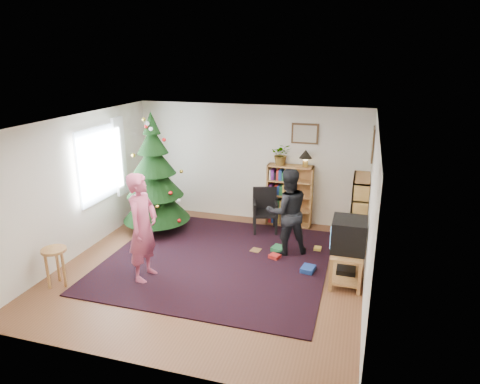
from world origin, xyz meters
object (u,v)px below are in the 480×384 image
(picture_back, at_px, (305,134))
(potted_plant, at_px, (281,154))
(crt_tv, at_px, (349,235))
(picture_right, at_px, (373,144))
(bookshelf_right, at_px, (359,209))
(table_lamp, at_px, (306,155))
(stool, at_px, (55,257))
(tv_stand, at_px, (347,262))
(person_standing, at_px, (143,227))
(christmas_tree, at_px, (155,183))
(person_by_chair, at_px, (287,212))
(bookshelf_back, at_px, (289,195))
(armchair, at_px, (266,208))

(picture_back, relative_size, potted_plant, 1.24)
(picture_back, bearing_deg, crt_tv, -64.68)
(picture_back, height_order, potted_plant, picture_back)
(picture_right, relative_size, bookshelf_right, 0.46)
(crt_tv, height_order, table_lamp, table_lamp)
(crt_tv, bearing_deg, stool, -161.59)
(tv_stand, distance_m, person_standing, 3.29)
(christmas_tree, height_order, table_lamp, christmas_tree)
(person_standing, bearing_deg, person_by_chair, -50.84)
(bookshelf_back, height_order, potted_plant, potted_plant)
(picture_right, height_order, tv_stand, picture_right)
(christmas_tree, xyz_separation_m, bookshelf_back, (2.54, 1.10, -0.36))
(christmas_tree, bearing_deg, picture_back, 23.94)
(crt_tv, relative_size, person_standing, 0.33)
(tv_stand, distance_m, person_by_chair, 1.42)
(picture_back, bearing_deg, potted_plant, -163.21)
(bookshelf_right, relative_size, person_by_chair, 0.81)
(christmas_tree, height_order, stool, christmas_tree)
(picture_right, distance_m, bookshelf_right, 1.30)
(tv_stand, relative_size, potted_plant, 1.95)
(picture_back, distance_m, potted_plant, 0.63)
(bookshelf_right, distance_m, table_lamp, 1.52)
(bookshelf_back, distance_m, crt_tv, 2.50)
(bookshelf_back, xyz_separation_m, potted_plant, (-0.20, 0.00, 0.86))
(table_lamp, bearing_deg, picture_back, 111.31)
(tv_stand, relative_size, crt_tv, 1.50)
(christmas_tree, distance_m, person_standing, 1.99)
(tv_stand, bearing_deg, stool, -161.60)
(picture_back, xyz_separation_m, picture_right, (1.33, -0.73, 0.00))
(stool, bearing_deg, person_by_chair, 34.03)
(crt_tv, distance_m, table_lamp, 2.46)
(stool, distance_m, table_lamp, 4.99)
(christmas_tree, bearing_deg, person_by_chair, -5.76)
(crt_tv, height_order, stool, crt_tv)
(bookshelf_back, distance_m, table_lamp, 0.92)
(bookshelf_back, bearing_deg, picture_back, 28.63)
(person_standing, bearing_deg, bookshelf_right, -51.65)
(bookshelf_back, bearing_deg, bookshelf_right, -19.10)
(picture_right, xyz_separation_m, christmas_tree, (-4.12, -0.51, -0.93))
(bookshelf_right, height_order, person_by_chair, person_by_chair)
(crt_tv, bearing_deg, christmas_tree, 165.25)
(picture_back, xyz_separation_m, stool, (-3.28, -3.70, -1.46))
(crt_tv, distance_m, person_standing, 3.24)
(bookshelf_right, xyz_separation_m, tv_stand, (-0.12, -1.62, -0.34))
(bookshelf_back, distance_m, bookshelf_right, 1.52)
(crt_tv, bearing_deg, potted_plant, 125.53)
(armchair, height_order, potted_plant, potted_plant)
(crt_tv, relative_size, stool, 0.91)
(person_standing, height_order, table_lamp, person_standing)
(picture_right, height_order, christmas_tree, christmas_tree)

